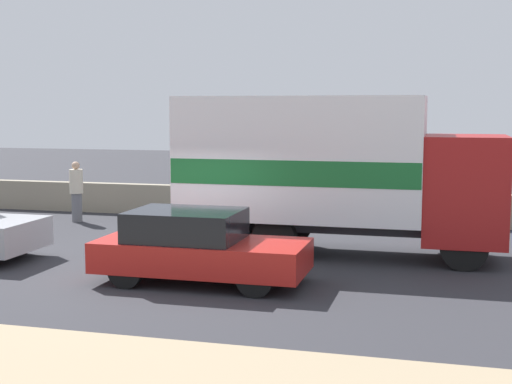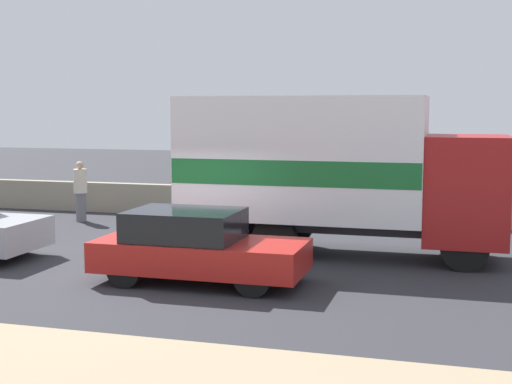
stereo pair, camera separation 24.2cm
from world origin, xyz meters
The scene contains 5 objects.
ground_plane centered at (0.00, 0.00, 0.00)m, with size 80.00×80.00×0.00m, color #2D2D33.
stone_wall_backdrop centered at (0.00, 7.90, 0.47)m, with size 60.00×0.35×0.95m.
box_truck centered at (2.42, 3.11, 1.99)m, with size 7.26×2.32×3.62m.
car_hatchback centered at (0.46, -0.19, 0.70)m, with size 4.04×1.73×1.40m.
pedestrian centered at (-5.48, 5.90, 0.93)m, with size 0.39×0.39×1.79m.
Camera 2 is at (5.25, -12.84, 3.35)m, focal length 50.00 mm.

